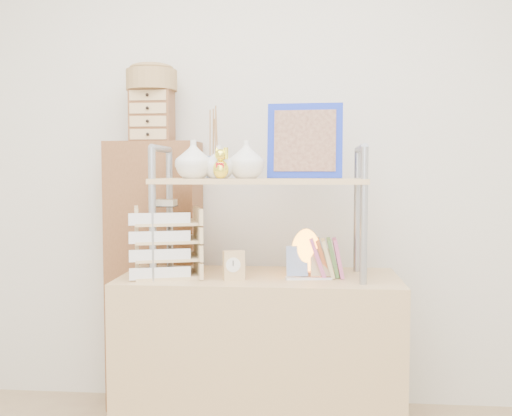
# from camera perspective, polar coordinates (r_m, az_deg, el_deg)

# --- Properties ---
(desk) EXTENTS (1.20, 0.50, 0.75)m
(desk) POSITION_cam_1_polar(r_m,az_deg,el_deg) (2.58, 0.34, -14.99)
(desk) COLOR tan
(desk) RESTS_ON ground
(cabinet) EXTENTS (0.46, 0.26, 1.35)m
(cabinet) POSITION_cam_1_polar(r_m,az_deg,el_deg) (2.96, -10.06, -6.64)
(cabinet) COLOR brown
(cabinet) RESTS_ON ground
(hutch) EXTENTS (0.90, 0.34, 0.75)m
(hutch) POSITION_cam_1_polar(r_m,az_deg,el_deg) (2.46, -0.63, 3.34)
(hutch) COLOR #9599A3
(hutch) RESTS_ON desk
(letter_tray) EXTENTS (0.33, 0.33, 0.33)m
(letter_tray) POSITION_cam_1_polar(r_m,az_deg,el_deg) (2.49, -8.95, -3.73)
(letter_tray) COLOR tan
(letter_tray) RESTS_ON desk
(salt_lamp) EXTENTS (0.13, 0.13, 0.21)m
(salt_lamp) POSITION_cam_1_polar(r_m,az_deg,el_deg) (2.47, 5.02, -4.42)
(salt_lamp) COLOR brown
(salt_lamp) RESTS_ON desk
(desk_clock) EXTENTS (0.09, 0.06, 0.12)m
(desk_clock) POSITION_cam_1_polar(r_m,az_deg,el_deg) (2.38, -2.24, -5.75)
(desk_clock) COLOR tan
(desk_clock) RESTS_ON desk
(postcard_stand) EXTENTS (0.20, 0.08, 0.14)m
(postcard_stand) POSITION_cam_1_polar(r_m,az_deg,el_deg) (2.42, 5.27, -6.15)
(postcard_stand) COLOR white
(postcard_stand) RESTS_ON desk
(drawer_chest) EXTENTS (0.20, 0.16, 0.25)m
(drawer_chest) POSITION_cam_1_polar(r_m,az_deg,el_deg) (2.90, -10.36, 9.02)
(drawer_chest) COLOR brown
(drawer_chest) RESTS_ON cabinet
(woven_basket) EXTENTS (0.25, 0.25, 0.10)m
(woven_basket) POSITION_cam_1_polar(r_m,az_deg,el_deg) (2.92, -10.39, 12.43)
(woven_basket) COLOR olive
(woven_basket) RESTS_ON drawer_chest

